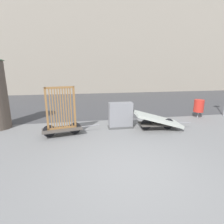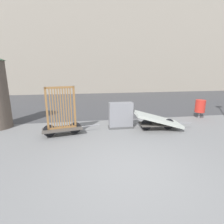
{
  "view_description": "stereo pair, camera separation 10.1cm",
  "coord_description": "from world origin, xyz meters",
  "px_view_note": "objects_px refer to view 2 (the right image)",
  "views": [
    {
      "loc": [
        -1.12,
        -3.67,
        2.4
      ],
      "look_at": [
        0.0,
        2.66,
        0.81
      ],
      "focal_mm": 28.0,
      "sensor_mm": 36.0,
      "label": 1
    },
    {
      "loc": [
        -1.02,
        -3.69,
        2.4
      ],
      "look_at": [
        0.0,
        2.66,
        0.81
      ],
      "focal_mm": 28.0,
      "sensor_mm": 36.0,
      "label": 2
    }
  ],
  "objects_px": {
    "bike_cart_with_mattress": "(158,120)",
    "trash_bin": "(200,106)",
    "bike_cart_with_bedframe": "(62,119)",
    "utility_cabinet": "(121,116)"
  },
  "relations": [
    {
      "from": "bike_cart_with_mattress",
      "to": "trash_bin",
      "type": "distance_m",
      "value": 3.09
    },
    {
      "from": "bike_cart_with_bedframe",
      "to": "bike_cart_with_mattress",
      "type": "height_order",
      "value": "bike_cart_with_bedframe"
    },
    {
      "from": "bike_cart_with_mattress",
      "to": "trash_bin",
      "type": "bearing_deg",
      "value": 30.04
    },
    {
      "from": "bike_cart_with_mattress",
      "to": "utility_cabinet",
      "type": "xyz_separation_m",
      "value": [
        -1.42,
        0.48,
        0.09
      ]
    },
    {
      "from": "bike_cart_with_bedframe",
      "to": "trash_bin",
      "type": "height_order",
      "value": "bike_cart_with_bedframe"
    },
    {
      "from": "bike_cart_with_mattress",
      "to": "trash_bin",
      "type": "xyz_separation_m",
      "value": [
        2.78,
        1.32,
        0.21
      ]
    },
    {
      "from": "bike_cart_with_bedframe",
      "to": "trash_bin",
      "type": "xyz_separation_m",
      "value": [
        6.51,
        1.32,
        -0.02
      ]
    },
    {
      "from": "utility_cabinet",
      "to": "trash_bin",
      "type": "relative_size",
      "value": 1.17
    },
    {
      "from": "bike_cart_with_mattress",
      "to": "utility_cabinet",
      "type": "bearing_deg",
      "value": 165.95
    },
    {
      "from": "trash_bin",
      "to": "utility_cabinet",
      "type": "bearing_deg",
      "value": -168.66
    }
  ]
}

